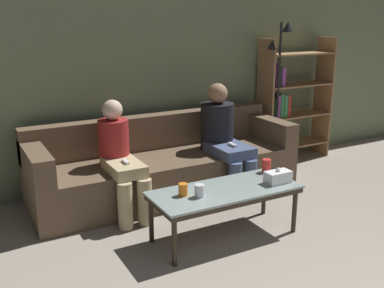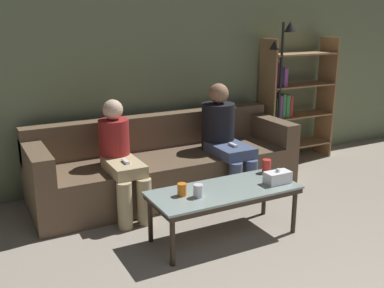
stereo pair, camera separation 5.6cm
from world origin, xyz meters
name	(u,v)px [view 2 (the right image)]	position (x,y,z in m)	size (l,w,h in m)	color
wall_back	(144,62)	(0.00, 4.02, 1.30)	(12.00, 0.06, 2.60)	#707F5B
couch	(165,165)	(0.00, 3.51, 0.29)	(2.71, 0.85, 0.78)	brown
coffee_table	(224,194)	(0.01, 2.39, 0.38)	(1.23, 0.52, 0.43)	#8C9E99
cup_near_left	(198,191)	(-0.25, 2.34, 0.48)	(0.08, 0.08, 0.10)	silver
cup_near_right	(182,190)	(-0.35, 2.43, 0.47)	(0.07, 0.07, 0.10)	orange
cup_far_center	(267,166)	(0.56, 2.56, 0.48)	(0.08, 0.08, 0.12)	red
tissue_box	(278,177)	(0.48, 2.30, 0.48)	(0.22, 0.12, 0.13)	white
bookshelf	(289,106)	(1.81, 3.79, 0.70)	(0.97, 0.32, 1.52)	#9E754C
standing_lamp	(281,80)	(1.55, 3.65, 1.05)	(0.31, 0.26, 1.72)	black
seated_person_left_end	(120,156)	(-0.56, 3.26, 0.55)	(0.31, 0.69, 1.04)	tan
seated_person_mid_left	(224,135)	(0.56, 3.30, 0.59)	(0.34, 0.73, 1.11)	#47567A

